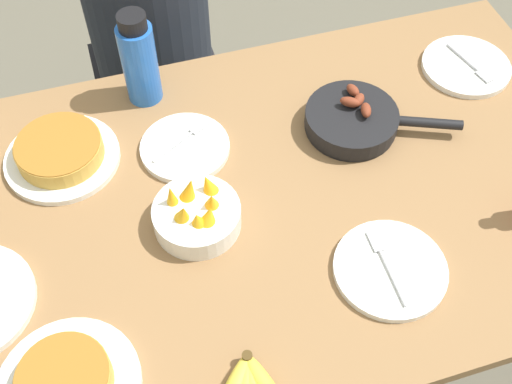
{
  "coord_description": "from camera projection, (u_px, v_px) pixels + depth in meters",
  "views": [
    {
      "loc": [
        -0.25,
        -0.81,
        1.94
      ],
      "look_at": [
        0.0,
        0.0,
        0.81
      ],
      "focal_mm": 45.0,
      "sensor_mm": 36.0,
      "label": 1
    }
  ],
  "objects": [
    {
      "name": "person_figure",
      "position": [
        156.0,
        64.0,
        2.07
      ],
      "size": [
        0.4,
        0.4,
        1.27
      ],
      "color": "black",
      "rests_on": "ground_plane"
    },
    {
      "name": "frittata_plate_center",
      "position": [
        66.0,
        383.0,
        1.16
      ],
      "size": [
        0.27,
        0.27,
        0.06
      ],
      "color": "white",
      "rests_on": "dining_table"
    },
    {
      "name": "ground_plane",
      "position": [
        256.0,
        342.0,
        2.06
      ],
      "size": [
        14.0,
        14.0,
        0.0
      ],
      "primitive_type": "plane",
      "color": "#666051"
    },
    {
      "name": "fruit_bowl_mango",
      "position": [
        197.0,
        214.0,
        1.37
      ],
      "size": [
        0.19,
        0.19,
        0.11
      ],
      "color": "white",
      "rests_on": "dining_table"
    },
    {
      "name": "empty_plate_far_right",
      "position": [
        466.0,
        66.0,
        1.68
      ],
      "size": [
        0.23,
        0.23,
        0.02
      ],
      "color": "white",
      "rests_on": "dining_table"
    },
    {
      "name": "empty_plate_near_front",
      "position": [
        185.0,
        147.0,
        1.52
      ],
      "size": [
        0.21,
        0.21,
        0.02
      ],
      "color": "white",
      "rests_on": "dining_table"
    },
    {
      "name": "skillet",
      "position": [
        354.0,
        120.0,
        1.54
      ],
      "size": [
        0.36,
        0.23,
        0.08
      ],
      "rotation": [
        0.0,
        0.0,
        5.88
      ],
      "color": "black",
      "rests_on": "dining_table"
    },
    {
      "name": "dining_table",
      "position": [
        256.0,
        223.0,
        1.51
      ],
      "size": [
        1.71,
        0.99,
        0.78
      ],
      "color": "olive",
      "rests_on": "ground_plane"
    },
    {
      "name": "empty_plate_far_left",
      "position": [
        390.0,
        269.0,
        1.32
      ],
      "size": [
        0.24,
        0.24,
        0.02
      ],
      "color": "white",
      "rests_on": "dining_table"
    },
    {
      "name": "water_bottle",
      "position": [
        139.0,
        60.0,
        1.54
      ],
      "size": [
        0.09,
        0.09,
        0.25
      ],
      "color": "blue",
      "rests_on": "dining_table"
    },
    {
      "name": "frittata_plate_side",
      "position": [
        61.0,
        153.0,
        1.48
      ],
      "size": [
        0.27,
        0.27,
        0.06
      ],
      "color": "white",
      "rests_on": "dining_table"
    }
  ]
}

